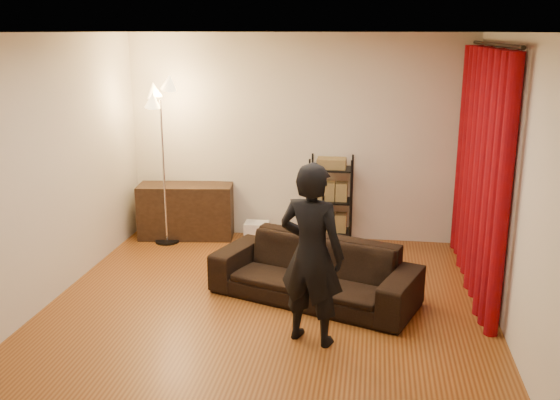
% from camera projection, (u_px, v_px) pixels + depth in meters
% --- Properties ---
extents(floor, '(5.00, 5.00, 0.00)m').
position_uv_depth(floor, '(265.00, 315.00, 6.16)').
color(floor, brown).
rests_on(floor, ground).
extents(ceiling, '(5.00, 5.00, 0.00)m').
position_uv_depth(ceiling, '(264.00, 32.00, 5.45)').
color(ceiling, white).
rests_on(ceiling, ground).
extents(wall_back, '(5.00, 0.00, 5.00)m').
position_uv_depth(wall_back, '(298.00, 138.00, 8.19)').
color(wall_back, beige).
rests_on(wall_back, ground).
extents(wall_front, '(5.00, 0.00, 5.00)m').
position_uv_depth(wall_front, '(185.00, 287.00, 3.42)').
color(wall_front, beige).
rests_on(wall_front, ground).
extents(wall_left, '(0.00, 5.00, 5.00)m').
position_uv_depth(wall_left, '(40.00, 174.00, 6.14)').
color(wall_left, beige).
rests_on(wall_left, ground).
extents(wall_right, '(0.00, 5.00, 5.00)m').
position_uv_depth(wall_right, '(516.00, 191.00, 5.48)').
color(wall_right, beige).
rests_on(wall_right, ground).
extents(curtain_rod, '(0.04, 2.65, 0.04)m').
position_uv_depth(curtain_rod, '(494.00, 44.00, 6.24)').
color(curtain_rod, black).
rests_on(curtain_rod, wall_right).
extents(curtain, '(0.22, 2.65, 2.55)m').
position_uv_depth(curtain, '(481.00, 171.00, 6.59)').
color(curtain, '#7D0306').
rests_on(curtain, ground).
extents(sofa, '(2.27, 1.50, 0.62)m').
position_uv_depth(sofa, '(314.00, 271.00, 6.45)').
color(sofa, black).
rests_on(sofa, ground).
extents(person, '(0.70, 0.57, 1.65)m').
position_uv_depth(person, '(312.00, 254.00, 5.44)').
color(person, black).
rests_on(person, ground).
extents(media_cabinet, '(1.30, 0.63, 0.73)m').
position_uv_depth(media_cabinet, '(186.00, 211.00, 8.40)').
color(media_cabinet, '#322113').
rests_on(media_cabinet, ground).
extents(storage_boxes, '(0.33, 0.27, 0.26)m').
position_uv_depth(storage_boxes, '(257.00, 232.00, 8.29)').
color(storage_boxes, beige).
rests_on(storage_boxes, ground).
extents(wire_shelf, '(0.60, 0.48, 1.16)m').
position_uv_depth(wire_shelf, '(331.00, 200.00, 8.11)').
color(wire_shelf, black).
rests_on(wire_shelf, ground).
extents(floor_lamp, '(0.45, 0.45, 2.10)m').
position_uv_depth(floor_lamp, '(163.00, 165.00, 8.01)').
color(floor_lamp, silver).
rests_on(floor_lamp, ground).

